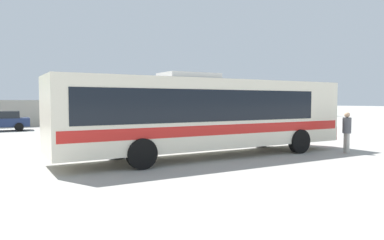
{
  "coord_description": "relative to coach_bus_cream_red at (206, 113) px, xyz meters",
  "views": [
    {
      "loc": [
        -7.4,
        -12.21,
        2.26
      ],
      "look_at": [
        2.31,
        3.32,
        1.29
      ],
      "focal_mm": 33.34,
      "sensor_mm": 36.0,
      "label": 1
    }
  ],
  "objects": [
    {
      "name": "ground_plane",
      "position": [
        -0.73,
        10.29,
        -1.8
      ],
      "size": [
        300.0,
        300.0,
        0.0
      ],
      "primitive_type": "plane",
      "color": "#A3A099"
    },
    {
      "name": "perimeter_wall",
      "position": [
        -0.73,
        22.59,
        -0.62
      ],
      "size": [
        80.0,
        0.3,
        2.36
      ],
      "primitive_type": "cube",
      "color": "#B2AD9E",
      "rests_on": "ground_plane"
    },
    {
      "name": "coach_bus_cream_red",
      "position": [
        0.0,
        0.0,
        0.0
      ],
      "size": [
        12.63,
        3.04,
        3.36
      ],
      "color": "silver",
      "rests_on": "ground_plane"
    },
    {
      "name": "attendant_by_bus_door",
      "position": [
        5.77,
        -2.41,
        -0.79
      ],
      "size": [
        0.48,
        0.48,
        1.79
      ],
      "color": "#B7B2A8",
      "rests_on": "ground_plane"
    },
    {
      "name": "parked_car_second_dark_blue",
      "position": [
        -6.11,
        18.58,
        -1.0
      ],
      "size": [
        4.16,
        2.27,
        1.5
      ],
      "color": "navy",
      "rests_on": "ground_plane"
    },
    {
      "name": "parked_car_third_grey",
      "position": [
        -0.22,
        18.56,
        -1.02
      ],
      "size": [
        4.24,
        2.19,
        1.47
      ],
      "color": "slate",
      "rests_on": "ground_plane"
    }
  ]
}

